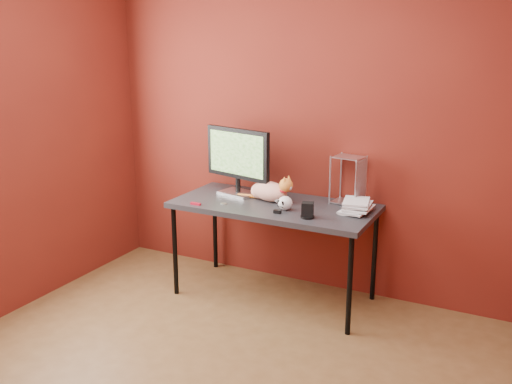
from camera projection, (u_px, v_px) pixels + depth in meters
The scene contains 11 objects.
room at pixel (185, 143), 2.81m from camera, with size 3.52×3.52×2.61m.
desk at pixel (274, 210), 4.25m from camera, with size 1.50×0.70×0.75m.
monitor at pixel (238, 158), 4.41m from camera, with size 0.60×0.25×0.52m.
cat at pixel (270, 191), 4.30m from camera, with size 0.47×0.24×0.22m.
skull_mug at pixel (285, 203), 4.07m from camera, with size 0.11×0.11×0.10m.
speaker at pixel (308, 211), 3.90m from camera, with size 0.10×0.10×0.11m.
book_stack at pixel (348, 144), 3.95m from camera, with size 0.23×0.28×0.97m.
wire_rack at pixel (348, 180), 4.21m from camera, with size 0.23×0.20×0.36m.
pocket_knife at pixel (196, 204), 4.21m from camera, with size 0.08×0.02×0.02m, color maroon.
black_gadget at pixel (277, 212), 4.01m from camera, with size 0.05×0.03×0.02m, color black.
washer at pixel (224, 204), 4.23m from camera, with size 0.05×0.05×0.00m, color silver.
Camera 1 is at (1.57, -2.32, 1.96)m, focal length 40.00 mm.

